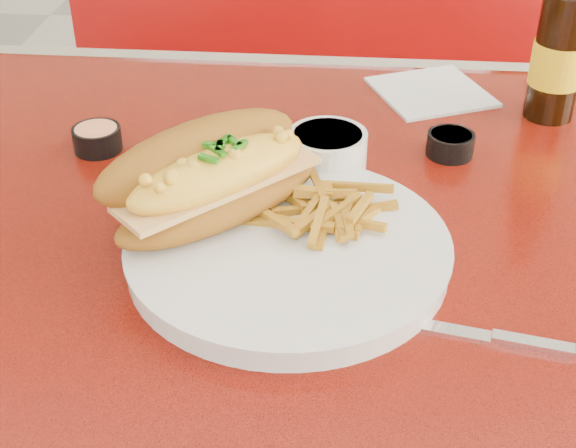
# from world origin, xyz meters

# --- Properties ---
(diner_table) EXTENTS (1.23, 0.83, 0.77)m
(diner_table) POSITION_xyz_m (0.00, 0.00, 0.61)
(diner_table) COLOR red
(diner_table) RESTS_ON ground
(booth_bench_far) EXTENTS (1.20, 0.51, 0.90)m
(booth_bench_far) POSITION_xyz_m (0.00, 0.81, 0.29)
(booth_bench_far) COLOR maroon
(booth_bench_far) RESTS_ON ground
(dinner_plate) EXTENTS (0.33, 0.33, 0.02)m
(dinner_plate) POSITION_xyz_m (-0.05, -0.07, 0.78)
(dinner_plate) COLOR silver
(dinner_plate) RESTS_ON diner_table
(mac_hoagie) EXTENTS (0.23, 0.23, 0.10)m
(mac_hoagie) POSITION_xyz_m (-0.12, -0.03, 0.83)
(mac_hoagie) COLOR #925A17
(mac_hoagie) RESTS_ON dinner_plate
(fries_pile) EXTENTS (0.10, 0.09, 0.03)m
(fries_pile) POSITION_xyz_m (-0.02, -0.02, 0.80)
(fries_pile) COLOR gold
(fries_pile) RESTS_ON dinner_plate
(fork) EXTENTS (0.02, 0.13, 0.00)m
(fork) POSITION_xyz_m (0.02, -0.08, 0.79)
(fork) COLOR silver
(fork) RESTS_ON dinner_plate
(gravy_ramekin) EXTENTS (0.09, 0.09, 0.05)m
(gravy_ramekin) POSITION_xyz_m (-0.02, 0.10, 0.80)
(gravy_ramekin) COLOR silver
(gravy_ramekin) RESTS_ON diner_table
(sauce_cup_left) EXTENTS (0.06, 0.06, 0.03)m
(sauce_cup_left) POSITION_xyz_m (-0.28, 0.12, 0.79)
(sauce_cup_left) COLOR black
(sauce_cup_left) RESTS_ON diner_table
(sauce_cup_right) EXTENTS (0.07, 0.07, 0.03)m
(sauce_cup_right) POSITION_xyz_m (0.12, 0.15, 0.78)
(sauce_cup_right) COLOR black
(sauce_cup_right) RESTS_ON diner_table
(beer_bottle) EXTENTS (0.08, 0.08, 0.24)m
(beer_bottle) POSITION_xyz_m (0.25, 0.26, 0.86)
(beer_bottle) COLOR black
(beer_bottle) RESTS_ON diner_table
(knife) EXTENTS (0.18, 0.05, 0.01)m
(knife) POSITION_xyz_m (0.12, -0.16, 0.77)
(knife) COLOR silver
(knife) RESTS_ON diner_table
(paper_napkin) EXTENTS (0.17, 0.17, 0.00)m
(paper_napkin) POSITION_xyz_m (0.11, 0.31, 0.77)
(paper_napkin) COLOR silver
(paper_napkin) RESTS_ON diner_table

